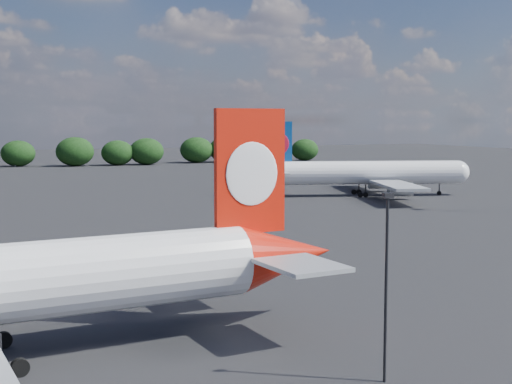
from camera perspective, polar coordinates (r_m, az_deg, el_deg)
name	(u,v)px	position (r m, az deg, el deg)	size (l,w,h in m)	color
ground	(3,223)	(101.07, -19.57, -2.38)	(500.00, 500.00, 0.00)	black
china_southern_airliner	(364,173)	(130.98, 8.62, 1.49)	(40.49, 38.87, 13.52)	white
apron_lamp_post	(386,276)	(37.76, 10.38, -6.66)	(0.55, 0.30, 10.01)	black
billboard_yellow	(15,154)	(222.92, -18.74, 2.91)	(5.00, 0.30, 5.50)	gold
horizon_treeline	(8,154)	(219.55, -19.20, 2.90)	(205.61, 16.53, 9.29)	black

